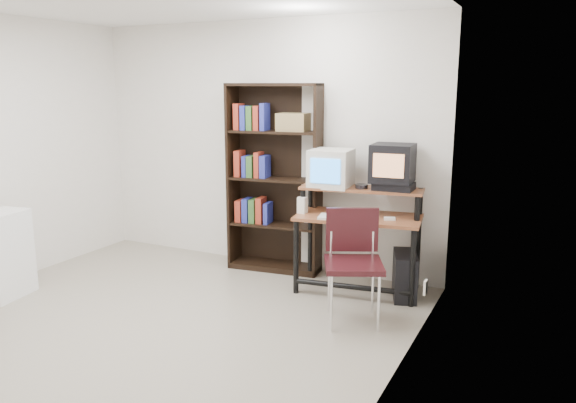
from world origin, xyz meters
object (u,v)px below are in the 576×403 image
at_px(school_chair, 353,253).
at_px(bookshelf, 275,177).
at_px(pc_tower, 405,275).
at_px(crt_tv, 393,163).
at_px(computer_desk, 359,221).
at_px(crt_monitor, 331,168).

height_order(school_chair, bookshelf, bookshelf).
distance_m(pc_tower, school_chair, 0.81).
height_order(crt_tv, bookshelf, bookshelf).
bearing_deg(pc_tower, computer_desk, 162.12).
bearing_deg(pc_tower, bookshelf, 152.41).
height_order(computer_desk, bookshelf, bookshelf).
relative_size(computer_desk, crt_monitor, 2.89).
distance_m(computer_desk, crt_monitor, 0.57).
xyz_separation_m(pc_tower, bookshelf, (-1.46, 0.23, 0.79)).
bearing_deg(crt_monitor, crt_tv, 2.11).
distance_m(computer_desk, pc_tower, 0.66).
distance_m(pc_tower, bookshelf, 1.68).
bearing_deg(school_chair, bookshelf, 118.11).
relative_size(crt_tv, school_chair, 0.43).
xyz_separation_m(computer_desk, bookshelf, (-1.01, 0.24, 0.31)).
xyz_separation_m(crt_monitor, pc_tower, (0.77, -0.06, -0.94)).
relative_size(pc_tower, bookshelf, 0.23).
bearing_deg(pc_tower, crt_monitor, 157.11).
bearing_deg(crt_tv, crt_monitor, -176.43).
bearing_deg(crt_tv, computer_desk, -156.03).
bearing_deg(bookshelf, crt_monitor, -20.82).
xyz_separation_m(crt_monitor, bookshelf, (-0.69, 0.18, -0.16)).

